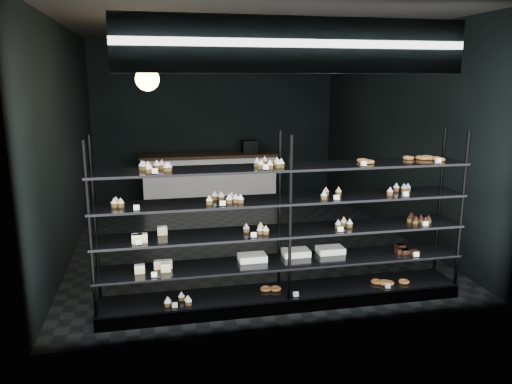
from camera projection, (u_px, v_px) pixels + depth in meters
room at (241, 137)px, 7.54m from camera, size 5.01×6.01×3.20m
display_shelf at (282, 251)px, 5.41m from camera, size 4.00×0.50×1.91m
signage at (298, 45)px, 4.49m from camera, size 3.30×0.05×0.50m
pendant_lamp at (147, 79)px, 6.23m from camera, size 0.30×0.30×0.88m
service_counter at (210, 177)px, 10.13m from camera, size 2.74×0.65×1.23m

